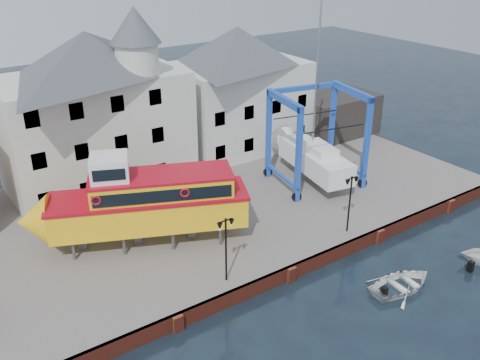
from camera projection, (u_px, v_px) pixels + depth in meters
ground at (290, 281)px, 33.44m from camera, size 140.00×140.00×0.00m
hardstanding at (200, 206)px, 41.42m from camera, size 44.00×22.00×1.00m
quay_wall at (290, 273)px, 33.31m from camera, size 44.00×0.47×1.00m
building_white_main at (95, 108)px, 41.50m from camera, size 14.00×8.30×14.00m
building_white_right at (237, 88)px, 49.41m from camera, size 12.00×8.00×11.20m
shed_dark at (329, 112)px, 54.60m from camera, size 8.00×7.00×4.00m
lamp_post_left at (226, 234)px, 30.50m from camera, size 1.12×0.32×4.20m
lamp_post_right at (351, 190)px, 35.65m from camera, size 1.12×0.32×4.20m
tour_boat at (135, 203)px, 34.36m from camera, size 14.74×8.98×6.34m
travel_lift at (310, 151)px, 43.94m from camera, size 7.69×9.94×14.58m
motorboat_b at (401, 288)px, 32.73m from camera, size 4.64×3.46×0.92m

